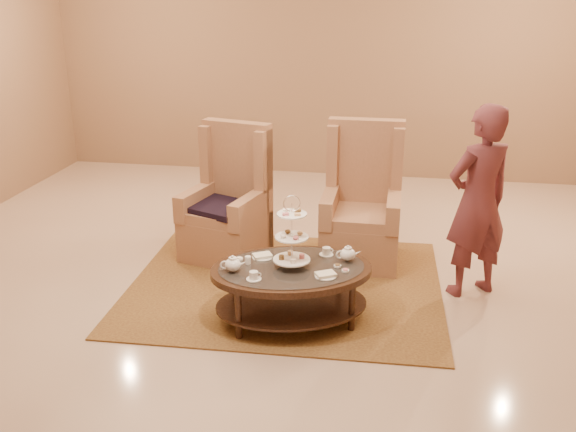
% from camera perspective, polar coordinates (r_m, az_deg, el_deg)
% --- Properties ---
extents(ground, '(8.00, 8.00, 0.00)m').
position_cam_1_polar(ground, '(5.91, -0.81, -6.99)').
color(ground, beige).
rests_on(ground, ground).
extents(ceiling, '(8.00, 8.00, 0.02)m').
position_cam_1_polar(ceiling, '(5.91, -0.81, -6.99)').
color(ceiling, beige).
rests_on(ceiling, ground).
extents(wall_back, '(8.00, 0.04, 3.50)m').
position_cam_1_polar(wall_back, '(9.26, 3.78, 14.26)').
color(wall_back, '#957051').
rests_on(wall_back, ground).
extents(rug, '(2.94, 2.48, 0.02)m').
position_cam_1_polar(rug, '(6.06, -0.23, -6.15)').
color(rug, olive).
rests_on(rug, ground).
extents(tea_table, '(1.55, 1.28, 1.11)m').
position_cam_1_polar(tea_table, '(5.30, 0.32, -5.44)').
color(tea_table, black).
rests_on(tea_table, ground).
extents(armchair_left, '(0.90, 0.92, 1.36)m').
position_cam_1_polar(armchair_left, '(6.62, -5.25, 0.36)').
color(armchair_left, '#A6704E').
rests_on(armchair_left, ground).
extents(armchair_right, '(0.77, 0.79, 1.41)m').
position_cam_1_polar(armchair_right, '(6.52, 6.58, 0.09)').
color(armchair_right, '#A6704E').
rests_on(armchair_right, ground).
extents(person, '(0.76, 0.69, 1.74)m').
position_cam_1_polar(person, '(5.86, 16.53, 1.19)').
color(person, '#5E282E').
rests_on(person, ground).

